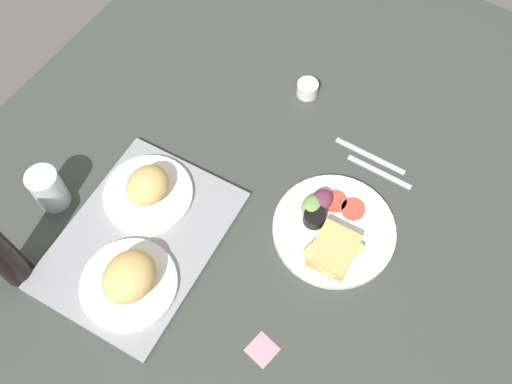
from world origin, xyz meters
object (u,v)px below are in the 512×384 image
object	(u,v)px
drinking_glass	(48,189)
bread_plate_near	(129,279)
espresso_cup	(307,89)
knife	(370,156)
soda_bottle	(0,255)
fork	(379,172)
bread_plate_far	(148,190)
sticky_note	(262,350)
plate_with_salad	(331,229)
serving_tray	(140,240)

from	to	relation	value
drinking_glass	bread_plate_near	bearing A→B (deg)	-104.02
espresso_cup	knife	size ratio (longest dim) A/B	0.29
soda_bottle	fork	size ratio (longest dim) A/B	1.30
bread_plate_near	soda_bottle	bearing A→B (deg)	114.56
espresso_cup	bread_plate_far	bearing A→B (deg)	161.38
soda_bottle	fork	distance (cm)	87.97
knife	sticky_note	bearing A→B (deg)	91.89
sticky_note	bread_plate_near	bearing A→B (deg)	96.48
bread_plate_far	espresso_cup	xyz separation A→B (cm)	(47.59, -16.03, -2.60)
plate_with_salad	fork	size ratio (longest dim) A/B	1.68
soda_bottle	knife	xyz separation A→B (cm)	(69.41, -52.67, -10.82)
serving_tray	knife	size ratio (longest dim) A/B	2.37
bread_plate_far	serving_tray	bearing A→B (deg)	-154.97
bread_plate_far	soda_bottle	distance (cm)	34.07
plate_with_salad	serving_tray	bearing A→B (deg)	125.00
fork	sticky_note	xyz separation A→B (cm)	(-52.02, 1.76, -0.19)
soda_bottle	knife	distance (cm)	87.80
soda_bottle	fork	xyz separation A→B (cm)	(66.41, -56.67, -10.82)
drinking_glass	fork	size ratio (longest dim) A/B	0.66
bread_plate_far	knife	size ratio (longest dim) A/B	1.12
bread_plate_far	espresso_cup	bearing A→B (deg)	-18.62
plate_with_salad	sticky_note	bearing A→B (deg)	-178.81
fork	sticky_note	world-z (taller)	fork
espresso_cup	bread_plate_near	bearing A→B (deg)	175.15
sticky_note	soda_bottle	bearing A→B (deg)	104.68
serving_tray	soda_bottle	xyz separation A→B (cm)	(-20.48, 18.16, 10.27)
plate_with_salad	fork	bearing A→B (deg)	-6.66
serving_tray	bread_plate_near	world-z (taller)	bread_plate_near
serving_tray	bread_plate_far	world-z (taller)	bread_plate_far
serving_tray	espresso_cup	size ratio (longest dim) A/B	8.04
drinking_glass	sticky_note	xyz separation A→B (cm)	(-3.82, -60.66, -5.53)
fork	soda_bottle	bearing A→B (deg)	48.99
soda_bottle	sticky_note	distance (cm)	57.82
plate_with_salad	soda_bottle	distance (cm)	71.59
serving_tray	fork	distance (cm)	59.95
knife	plate_with_salad	bearing A→B (deg)	93.40
knife	espresso_cup	bearing A→B (deg)	-21.23
serving_tray	bread_plate_near	distance (cm)	12.05
bread_plate_near	soda_bottle	world-z (taller)	soda_bottle
bread_plate_near	plate_with_salad	bearing A→B (deg)	-41.17
plate_with_salad	soda_bottle	bearing A→B (deg)	130.14
knife	sticky_note	world-z (taller)	knife
serving_tray	espresso_cup	xyz separation A→B (cm)	(57.75, -11.29, 1.20)
fork	sticky_note	distance (cm)	52.05
bread_plate_far	drinking_glass	size ratio (longest dim) A/B	1.89
espresso_cup	sticky_note	distance (cm)	68.76
bread_plate_far	knife	world-z (taller)	bread_plate_far
bread_plate_far	drinking_glass	xyz separation A→B (cm)	(-12.43, 19.17, 0.99)
plate_with_salad	drinking_glass	distance (cm)	66.14
bread_plate_far	fork	size ratio (longest dim) A/B	1.25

